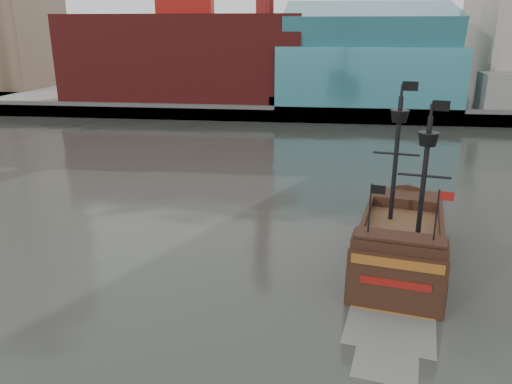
# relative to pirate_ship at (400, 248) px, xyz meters

# --- Properties ---
(ground) EXTENTS (400.00, 400.00, 0.00)m
(ground) POSITION_rel_pirate_ship_xyz_m (-8.04, -11.49, -1.14)
(ground) COLOR #292C27
(ground) RESTS_ON ground
(promenade_far) EXTENTS (220.00, 60.00, 2.00)m
(promenade_far) POSITION_rel_pirate_ship_xyz_m (-8.04, 80.51, -0.14)
(promenade_far) COLOR slate
(promenade_far) RESTS_ON ground
(seawall) EXTENTS (220.00, 1.00, 2.60)m
(seawall) POSITION_rel_pirate_ship_xyz_m (-8.04, 51.01, 0.16)
(seawall) COLOR #4C4C49
(seawall) RESTS_ON ground
(pirate_ship) EXTENTS (8.06, 17.41, 12.55)m
(pirate_ship) POSITION_rel_pirate_ship_xyz_m (0.00, 0.00, 0.00)
(pirate_ship) COLOR black
(pirate_ship) RESTS_ON ground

